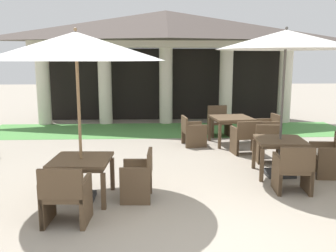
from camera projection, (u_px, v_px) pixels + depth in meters
background_pavilion at (166, 38)px, 12.96m from camera, size 9.95×2.80×3.98m
lawn_strip at (168, 130)px, 12.05m from camera, size 11.75×2.58×0.01m
patio_table_near_foreground at (81, 164)px, 6.05m from camera, size 1.00×1.00×0.70m
patio_umbrella_near_foreground at (76, 47)px, 5.70m from camera, size 2.80×2.80×2.80m
patio_chair_near_foreground_east at (139, 176)px, 6.08m from camera, size 0.53×0.60×0.83m
patio_chair_near_foreground_south at (66, 196)px, 5.15m from camera, size 0.65×0.60×0.88m
patio_table_mid_left at (280, 144)px, 7.30m from camera, size 1.02×1.02×0.74m
patio_umbrella_mid_left at (286, 41)px, 6.94m from camera, size 2.68×2.68×2.93m
patio_chair_mid_left_south at (293, 170)px, 6.38m from camera, size 0.65×0.62×0.87m
patio_chair_mid_left_north at (269, 145)px, 8.31m from camera, size 0.61×0.56×0.82m
patio_chair_mid_left_east at (329, 156)px, 7.29m from camera, size 0.62×0.66×0.87m
patio_table_mid_right at (231, 120)px, 10.00m from camera, size 1.14×1.14×0.75m
patio_chair_mid_right_west at (193, 131)px, 9.87m from camera, size 0.65×0.68×0.80m
patio_chair_mid_right_south at (246, 137)px, 8.99m from camera, size 0.68×0.57×0.84m
patio_chair_mid_right_east at (268, 129)px, 10.23m from camera, size 0.62×0.64×0.80m
patio_chair_mid_right_north at (219, 122)px, 11.10m from camera, size 0.68×0.62×0.91m
terracotta_urn at (189, 135)px, 10.37m from camera, size 0.27×0.27×0.45m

